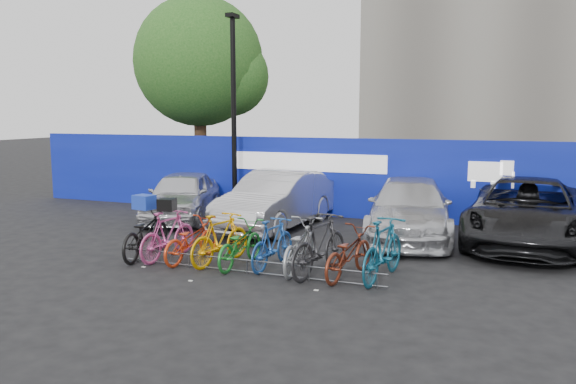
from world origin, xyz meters
The scene contains 21 objects.
ground centered at (0.00, 0.00, 0.00)m, with size 100.00×100.00×0.00m, color black.
hoarding centered at (0.01, 6.00, 1.20)m, with size 22.00×0.18×2.40m.
tree centered at (-6.77, 10.06, 5.07)m, with size 5.40×5.20×7.80m.
lamppost centered at (-3.20, 5.40, 3.27)m, with size 0.25×0.50×6.11m.
bike_rack centered at (0.00, -0.60, 0.16)m, with size 5.60×0.03×0.30m.
car_0 centered at (-4.20, 3.92, 0.72)m, with size 1.71×4.24×1.45m, color silver.
car_1 centered at (-1.13, 3.77, 0.78)m, with size 1.65×4.72×1.56m, color #B8B7BC.
car_2 centered at (2.46, 3.95, 0.73)m, with size 2.04×5.02×1.46m, color silver.
car_3 centered at (5.23, 4.15, 0.79)m, with size 2.62×5.69×1.58m, color black.
bike_0 centered at (-2.65, -0.17, 0.53)m, with size 0.71×2.03×1.07m, color black.
bike_1 centered at (-2.08, -0.16, 0.54)m, with size 0.50×1.79×1.07m, color #CE4A92.
bike_2 centered at (-1.52, -0.14, 0.46)m, with size 0.61×1.76×0.92m, color red.
bike_3 centered at (-0.83, -0.12, 0.54)m, with size 0.51×1.81×1.09m, color #EC9F08.
bike_4 centered at (-0.36, -0.14, 0.47)m, with size 0.62×1.78×0.93m, color #1D8029.
bike_5 centered at (0.32, -0.02, 0.52)m, with size 0.49×1.72×1.03m, color #1E50A5.
bike_6 centered at (0.88, 0.01, 0.51)m, with size 0.67×1.93×1.01m, color #979B9E.
bike_7 centered at (1.36, -0.16, 0.61)m, with size 0.57×2.03×1.22m, color #28272A.
bike_8 centered at (1.93, -0.12, 0.48)m, with size 0.64×1.85×0.97m, color maroon.
bike_9 centered at (2.59, -0.06, 0.60)m, with size 0.56×2.00×1.20m, color #135470.
cargo_crate centered at (-2.65, -0.17, 1.22)m, with size 0.43×0.33×0.31m, color #1A39B8.
cargo_topcase centered at (-2.08, -0.16, 1.20)m, with size 0.35×0.31×0.26m, color black.
Camera 1 is at (4.57, -10.34, 3.16)m, focal length 35.00 mm.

